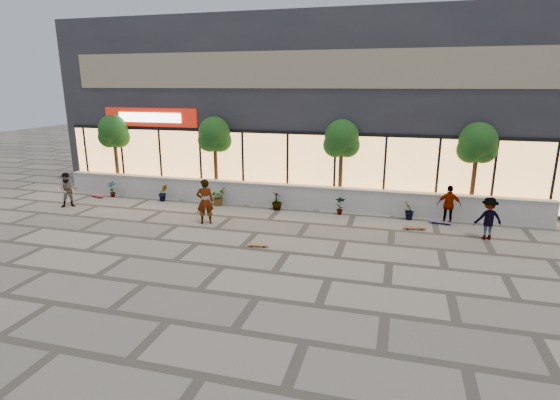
% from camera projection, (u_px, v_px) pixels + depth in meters
% --- Properties ---
extents(ground, '(80.00, 80.00, 0.00)m').
position_uv_depth(ground, '(222.00, 267.00, 13.29)').
color(ground, gray).
rests_on(ground, ground).
extents(planter_wall, '(22.00, 0.42, 1.04)m').
position_uv_depth(planter_wall, '(282.00, 195.00, 19.67)').
color(planter_wall, beige).
rests_on(planter_wall, ground).
extents(retail_building, '(24.00, 9.17, 8.50)m').
position_uv_depth(retail_building, '(308.00, 106.00, 23.83)').
color(retail_building, '#26272C').
rests_on(retail_building, ground).
extents(shrub_a, '(0.43, 0.29, 0.81)m').
position_uv_depth(shrub_a, '(112.00, 189.00, 21.37)').
color(shrub_a, '#133D13').
rests_on(shrub_a, ground).
extents(shrub_b, '(0.57, 0.57, 0.81)m').
position_uv_depth(shrub_b, '(163.00, 193.00, 20.65)').
color(shrub_b, '#133D13').
rests_on(shrub_b, ground).
extents(shrub_c, '(0.68, 0.77, 0.81)m').
position_uv_depth(shrub_c, '(218.00, 197.00, 19.94)').
color(shrub_c, '#133D13').
rests_on(shrub_c, ground).
extents(shrub_d, '(0.64, 0.64, 0.81)m').
position_uv_depth(shrub_d, '(277.00, 201.00, 19.22)').
color(shrub_d, '#133D13').
rests_on(shrub_d, ground).
extents(shrub_e, '(0.46, 0.35, 0.81)m').
position_uv_depth(shrub_e, '(340.00, 205.00, 18.50)').
color(shrub_e, '#133D13').
rests_on(shrub_e, ground).
extents(shrub_f, '(0.55, 0.57, 0.81)m').
position_uv_depth(shrub_f, '(409.00, 210.00, 17.78)').
color(shrub_f, '#133D13').
rests_on(shrub_f, ground).
extents(tree_west, '(1.60, 1.50, 3.92)m').
position_uv_depth(tree_west, '(114.00, 133.00, 22.00)').
color(tree_west, '#472F19').
rests_on(tree_west, ground).
extents(tree_midwest, '(1.60, 1.50, 3.92)m').
position_uv_depth(tree_midwest, '(215.00, 137.00, 20.59)').
color(tree_midwest, '#472F19').
rests_on(tree_midwest, ground).
extents(tree_mideast, '(1.60, 1.50, 3.92)m').
position_uv_depth(tree_mideast, '(342.00, 141.00, 19.05)').
color(tree_mideast, '#472F19').
rests_on(tree_mideast, ground).
extents(tree_east, '(1.60, 1.50, 3.92)m').
position_uv_depth(tree_east, '(477.00, 145.00, 17.64)').
color(tree_east, '#472F19').
rests_on(tree_east, ground).
extents(skater_center, '(0.79, 0.69, 1.81)m').
position_uv_depth(skater_center, '(205.00, 201.00, 17.19)').
color(skater_center, white).
rests_on(skater_center, ground).
extents(skater_left, '(0.97, 0.92, 1.57)m').
position_uv_depth(skater_left, '(68.00, 190.00, 19.57)').
color(skater_left, tan).
rests_on(skater_left, ground).
extents(skater_right_near, '(0.92, 0.38, 1.56)m').
position_uv_depth(skater_right_near, '(449.00, 205.00, 17.16)').
color(skater_right_near, white).
rests_on(skater_right_near, ground).
extents(skater_right_far, '(1.10, 0.80, 1.54)m').
position_uv_depth(skater_right_far, '(488.00, 218.00, 15.49)').
color(skater_right_far, maroon).
rests_on(skater_right_far, ground).
extents(skateboard_center, '(0.73, 0.29, 0.09)m').
position_uv_depth(skateboard_center, '(258.00, 245.00, 14.88)').
color(skateboard_center, brown).
rests_on(skateboard_center, ground).
extents(skateboard_left, '(0.82, 0.40, 0.10)m').
position_uv_depth(skateboard_left, '(97.00, 196.00, 21.40)').
color(skateboard_left, red).
rests_on(skateboard_left, ground).
extents(skateboard_right_near, '(0.86, 0.33, 0.10)m').
position_uv_depth(skateboard_right_near, '(415.00, 228.00, 16.65)').
color(skateboard_right_near, brown).
rests_on(skateboard_right_near, ground).
extents(skateboard_right_far, '(0.86, 0.35, 0.10)m').
position_uv_depth(skateboard_right_far, '(440.00, 222.00, 17.32)').
color(skateboard_right_far, '#5E4782').
rests_on(skateboard_right_far, ground).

